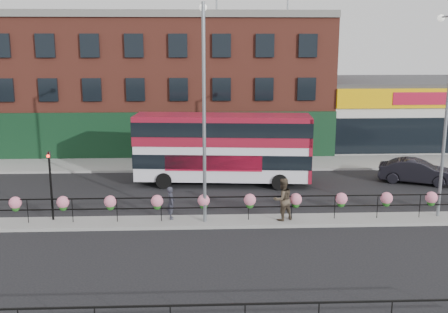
{
  "coord_description": "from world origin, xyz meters",
  "views": [
    {
      "loc": [
        -1.12,
        -22.92,
        8.03
      ],
      "look_at": [
        0.0,
        3.0,
        2.5
      ],
      "focal_mm": 42.0,
      "sensor_mm": 36.0,
      "label": 1
    }
  ],
  "objects_px": {
    "double_decker_bus": "(223,142)",
    "pedestrian_a": "(171,203)",
    "car": "(417,171)",
    "pedestrian_b": "(283,199)",
    "lamp_column_west": "(204,95)",
    "lamp_column_east": "(446,99)"
  },
  "relations": [
    {
      "from": "double_decker_bus",
      "to": "pedestrian_a",
      "type": "height_order",
      "value": "double_decker_bus"
    },
    {
      "from": "car",
      "to": "pedestrian_b",
      "type": "bearing_deg",
      "value": 149.33
    },
    {
      "from": "double_decker_bus",
      "to": "pedestrian_b",
      "type": "distance_m",
      "value": 7.55
    },
    {
      "from": "pedestrian_b",
      "to": "lamp_column_west",
      "type": "bearing_deg",
      "value": -26.72
    },
    {
      "from": "double_decker_bus",
      "to": "lamp_column_west",
      "type": "relative_size",
      "value": 1.07
    },
    {
      "from": "pedestrian_b",
      "to": "lamp_column_east",
      "type": "bearing_deg",
      "value": 160.06
    },
    {
      "from": "car",
      "to": "pedestrian_a",
      "type": "height_order",
      "value": "pedestrian_a"
    },
    {
      "from": "double_decker_bus",
      "to": "car",
      "type": "xyz_separation_m",
      "value": [
        11.46,
        -0.27,
        -1.81
      ]
    },
    {
      "from": "double_decker_bus",
      "to": "lamp_column_west",
      "type": "distance_m",
      "value": 7.71
    },
    {
      "from": "pedestrian_b",
      "to": "lamp_column_west",
      "type": "xyz_separation_m",
      "value": [
        -3.56,
        0.18,
        4.76
      ]
    },
    {
      "from": "lamp_column_east",
      "to": "lamp_column_west",
      "type": "bearing_deg",
      "value": -178.26
    },
    {
      "from": "double_decker_bus",
      "to": "car",
      "type": "bearing_deg",
      "value": -1.35
    },
    {
      "from": "pedestrian_a",
      "to": "pedestrian_b",
      "type": "distance_m",
      "value": 5.14
    },
    {
      "from": "car",
      "to": "lamp_column_east",
      "type": "height_order",
      "value": "lamp_column_east"
    },
    {
      "from": "lamp_column_west",
      "to": "lamp_column_east",
      "type": "bearing_deg",
      "value": 1.74
    },
    {
      "from": "pedestrian_a",
      "to": "lamp_column_east",
      "type": "height_order",
      "value": "lamp_column_east"
    },
    {
      "from": "pedestrian_a",
      "to": "car",
      "type": "bearing_deg",
      "value": -74.23
    },
    {
      "from": "lamp_column_west",
      "to": "lamp_column_east",
      "type": "height_order",
      "value": "lamp_column_west"
    },
    {
      "from": "double_decker_bus",
      "to": "lamp_column_west",
      "type": "xyz_separation_m",
      "value": [
        -1.14,
        -6.84,
        3.37
      ]
    },
    {
      "from": "lamp_column_west",
      "to": "lamp_column_east",
      "type": "relative_size",
      "value": 1.05
    },
    {
      "from": "car",
      "to": "lamp_column_east",
      "type": "distance_m",
      "value": 8.11
    },
    {
      "from": "lamp_column_west",
      "to": "lamp_column_east",
      "type": "distance_m",
      "value": 10.99
    }
  ]
}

